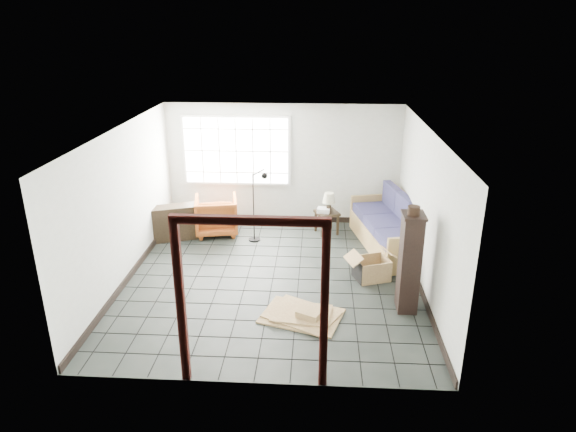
# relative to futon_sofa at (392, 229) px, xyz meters

# --- Properties ---
(ground) EXTENTS (5.50, 5.50, 0.00)m
(ground) POSITION_rel_futon_sofa_xyz_m (-2.22, -1.46, -0.38)
(ground) COLOR black
(ground) RESTS_ON ground
(room_shell) EXTENTS (5.02, 5.52, 2.61)m
(room_shell) POSITION_rel_futon_sofa_xyz_m (-2.22, -1.43, 1.30)
(room_shell) COLOR #B4B7B0
(room_shell) RESTS_ON ground
(window_panel) EXTENTS (2.32, 0.08, 1.52)m
(window_panel) POSITION_rel_futon_sofa_xyz_m (-3.22, 1.24, 1.22)
(window_panel) COLOR silver
(window_panel) RESTS_ON ground
(doorway_trim) EXTENTS (1.80, 0.08, 2.20)m
(doorway_trim) POSITION_rel_futon_sofa_xyz_m (-2.22, -4.16, 1.00)
(doorway_trim) COLOR black
(doorway_trim) RESTS_ON ground
(futon_sofa) EXTENTS (1.39, 2.49, 1.04)m
(futon_sofa) POSITION_rel_futon_sofa_xyz_m (0.00, 0.00, 0.00)
(futon_sofa) COLOR #9B7E46
(futon_sofa) RESTS_ON ground
(armchair) EXTENTS (0.98, 0.94, 0.87)m
(armchair) POSITION_rel_futon_sofa_xyz_m (-3.57, 0.52, 0.06)
(armchair) COLOR brown
(armchair) RESTS_ON ground
(side_table) EXTENTS (0.57, 0.57, 0.48)m
(side_table) POSITION_rel_futon_sofa_xyz_m (-1.27, 0.64, 0.02)
(side_table) COLOR black
(side_table) RESTS_ON ground
(table_lamp) EXTENTS (0.36, 0.36, 0.42)m
(table_lamp) POSITION_rel_futon_sofa_xyz_m (-1.24, 0.62, 0.39)
(table_lamp) COLOR black
(table_lamp) RESTS_ON side_table
(projector) EXTENTS (0.28, 0.24, 0.09)m
(projector) POSITION_rel_futon_sofa_xyz_m (-1.34, 0.60, 0.15)
(projector) COLOR silver
(projector) RESTS_ON side_table
(floor_lamp) EXTENTS (0.45, 0.29, 1.51)m
(floor_lamp) POSITION_rel_futon_sofa_xyz_m (-2.63, 0.16, 0.43)
(floor_lamp) COLOR black
(floor_lamp) RESTS_ON ground
(console_shelf) EXTENTS (0.98, 0.65, 0.71)m
(console_shelf) POSITION_rel_futon_sofa_xyz_m (-4.37, 0.16, -0.02)
(console_shelf) COLOR black
(console_shelf) RESTS_ON ground
(tall_shelf) EXTENTS (0.33, 0.43, 1.58)m
(tall_shelf) POSITION_rel_futon_sofa_xyz_m (-0.07, -2.32, 0.42)
(tall_shelf) COLOR black
(tall_shelf) RESTS_ON ground
(pot) EXTENTS (0.19, 0.19, 0.13)m
(pot) POSITION_rel_futon_sofa_xyz_m (-0.09, -2.36, 1.26)
(pot) COLOR black
(pot) RESTS_ON tall_shelf
(open_box) EXTENTS (0.99, 0.71, 0.51)m
(open_box) POSITION_rel_futon_sofa_xyz_m (-0.52, -1.35, -0.19)
(open_box) COLOR brown
(open_box) RESTS_ON ground
(cardboard_pile) EXTENTS (1.35, 1.14, 0.17)m
(cardboard_pile) POSITION_rel_futon_sofa_xyz_m (-1.66, -2.67, -0.33)
(cardboard_pile) COLOR brown
(cardboard_pile) RESTS_ON ground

